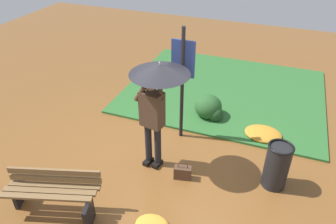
{
  "coord_description": "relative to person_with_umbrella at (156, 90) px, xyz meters",
  "views": [
    {
      "loc": [
        1.64,
        -4.08,
        4.03
      ],
      "look_at": [
        -0.09,
        0.5,
        0.85
      ],
      "focal_mm": 34.42,
      "sensor_mm": 36.0,
      "label": 1
    }
  ],
  "objects": [
    {
      "name": "grass_verge",
      "position": [
        0.54,
        3.13,
        -1.53
      ],
      "size": [
        4.8,
        4.0,
        0.05
      ],
      "color": "#2D662D",
      "rests_on": "ground_plane"
    },
    {
      "name": "leaf_pile_near_person",
      "position": [
        1.71,
        1.51,
        -1.47
      ],
      "size": [
        0.75,
        0.6,
        0.16
      ],
      "color": "#C68428",
      "rests_on": "ground_plane"
    },
    {
      "name": "ground_plane",
      "position": [
        0.11,
        -0.02,
        -1.55
      ],
      "size": [
        18.0,
        18.0,
        0.0
      ],
      "primitive_type": "plane",
      "color": "brown"
    },
    {
      "name": "trash_bin",
      "position": [
        2.03,
        0.22,
        -1.13
      ],
      "size": [
        0.42,
        0.42,
        0.83
      ],
      "color": "black",
      "rests_on": "ground_plane"
    },
    {
      "name": "park_bench",
      "position": [
        -1.07,
        -1.55,
        -1.15
      ],
      "size": [
        1.44,
        0.77,
        0.75
      ],
      "color": "black",
      "rests_on": "ground_plane"
    },
    {
      "name": "person_with_umbrella",
      "position": [
        0.0,
        0.0,
        0.0
      ],
      "size": [
        0.96,
        0.96,
        2.04
      ],
      "color": "black",
      "rests_on": "ground_plane"
    },
    {
      "name": "handbag",
      "position": [
        0.54,
        -0.18,
        -1.42
      ],
      "size": [
        0.32,
        0.2,
        0.37
      ],
      "color": "#4C3323",
      "rests_on": "ground_plane"
    },
    {
      "name": "shrub_cluster",
      "position": [
        0.49,
        1.82,
        -1.3
      ],
      "size": [
        0.65,
        0.6,
        0.54
      ],
      "color": "#285628",
      "rests_on": "ground_plane"
    },
    {
      "name": "info_sign_post",
      "position": [
        0.12,
        0.98,
        -0.11
      ],
      "size": [
        0.44,
        0.07,
        2.3
      ],
      "color": "black",
      "rests_on": "ground_plane"
    }
  ]
}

